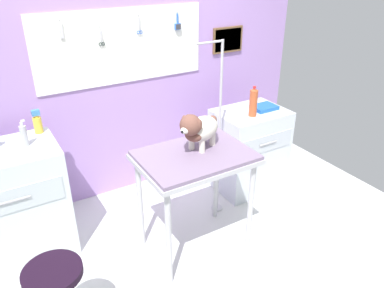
{
  "coord_description": "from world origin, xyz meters",
  "views": [
    {
      "loc": [
        -1.18,
        -2.01,
        2.22
      ],
      "look_at": [
        0.07,
        0.09,
        0.98
      ],
      "focal_mm": 35.3,
      "sensor_mm": 36.0,
      "label": 1
    }
  ],
  "objects_px": {
    "grooming_table": "(195,166)",
    "dog": "(199,129)",
    "cabinet_right": "(249,150)",
    "soda_bottle": "(253,102)",
    "stool": "(55,285)",
    "grooming_arm": "(218,139)",
    "counter_left": "(13,204)"
  },
  "relations": [
    {
      "from": "soda_bottle",
      "to": "grooming_arm",
      "type": "bearing_deg",
      "value": -167.87
    },
    {
      "from": "grooming_arm",
      "to": "dog",
      "type": "relative_size",
      "value": 3.77
    },
    {
      "from": "grooming_table",
      "to": "soda_bottle",
      "type": "xyz_separation_m",
      "value": [
        0.89,
        0.43,
        0.2
      ]
    },
    {
      "from": "cabinet_right",
      "to": "dog",
      "type": "bearing_deg",
      "value": -152.32
    },
    {
      "from": "dog",
      "to": "cabinet_right",
      "type": "bearing_deg",
      "value": 27.68
    },
    {
      "from": "grooming_table",
      "to": "cabinet_right",
      "type": "relative_size",
      "value": 1.04
    },
    {
      "from": "dog",
      "to": "stool",
      "type": "height_order",
      "value": "dog"
    },
    {
      "from": "grooming_arm",
      "to": "soda_bottle",
      "type": "relative_size",
      "value": 5.58
    },
    {
      "from": "stool",
      "to": "soda_bottle",
      "type": "relative_size",
      "value": 2.18
    },
    {
      "from": "counter_left",
      "to": "soda_bottle",
      "type": "distance_m",
      "value": 2.22
    },
    {
      "from": "cabinet_right",
      "to": "stool",
      "type": "distance_m",
      "value": 2.3
    },
    {
      "from": "dog",
      "to": "soda_bottle",
      "type": "height_order",
      "value": "dog"
    },
    {
      "from": "cabinet_right",
      "to": "soda_bottle",
      "type": "distance_m",
      "value": 0.57
    },
    {
      "from": "grooming_arm",
      "to": "stool",
      "type": "relative_size",
      "value": 2.56
    },
    {
      "from": "grooming_table",
      "to": "dog",
      "type": "xyz_separation_m",
      "value": [
        0.06,
        0.05,
        0.27
      ]
    },
    {
      "from": "grooming_table",
      "to": "stool",
      "type": "xyz_separation_m",
      "value": [
        -1.16,
        -0.37,
        -0.26
      ]
    },
    {
      "from": "counter_left",
      "to": "cabinet_right",
      "type": "bearing_deg",
      "value": -4.18
    },
    {
      "from": "grooming_arm",
      "to": "cabinet_right",
      "type": "xyz_separation_m",
      "value": [
        0.52,
        0.19,
        -0.33
      ]
    },
    {
      "from": "grooming_table",
      "to": "dog",
      "type": "bearing_deg",
      "value": 38.9
    },
    {
      "from": "stool",
      "to": "soda_bottle",
      "type": "xyz_separation_m",
      "value": [
        2.06,
        0.79,
        0.47
      ]
    },
    {
      "from": "grooming_table",
      "to": "grooming_arm",
      "type": "bearing_deg",
      "value": 36.79
    },
    {
      "from": "counter_left",
      "to": "grooming_table",
      "type": "bearing_deg",
      "value": -28.46
    },
    {
      "from": "dog",
      "to": "counter_left",
      "type": "height_order",
      "value": "dog"
    },
    {
      "from": "soda_bottle",
      "to": "grooming_table",
      "type": "bearing_deg",
      "value": -154.48
    },
    {
      "from": "counter_left",
      "to": "soda_bottle",
      "type": "xyz_separation_m",
      "value": [
        2.15,
        -0.26,
        0.52
      ]
    },
    {
      "from": "grooming_table",
      "to": "dog",
      "type": "relative_size",
      "value": 2.05
    },
    {
      "from": "dog",
      "to": "stool",
      "type": "distance_m",
      "value": 1.4
    },
    {
      "from": "counter_left",
      "to": "stool",
      "type": "height_order",
      "value": "counter_left"
    },
    {
      "from": "cabinet_right",
      "to": "stool",
      "type": "height_order",
      "value": "cabinet_right"
    },
    {
      "from": "dog",
      "to": "cabinet_right",
      "type": "distance_m",
      "value": 1.19
    },
    {
      "from": "grooming_arm",
      "to": "cabinet_right",
      "type": "relative_size",
      "value": 1.91
    },
    {
      "from": "dog",
      "to": "stool",
      "type": "xyz_separation_m",
      "value": [
        -1.22,
        -0.42,
        -0.53
      ]
    }
  ]
}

